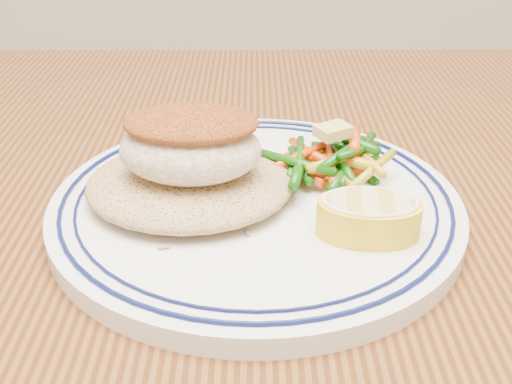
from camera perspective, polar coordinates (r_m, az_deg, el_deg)
The scene contains 7 objects.
dining_table at distance 0.48m, azimuth 1.18°, elevation -14.90°, with size 1.50×0.90×0.75m.
plate at distance 0.45m, azimuth -0.00°, elevation -1.16°, with size 0.29×0.29×0.02m.
rice_pilaf at distance 0.45m, azimuth -5.92°, elevation 1.08°, with size 0.14×0.13×0.03m, color #A27F51.
fish_fillet at distance 0.43m, azimuth -5.84°, elevation 4.35°, with size 0.10×0.07×0.05m.
vegetable_pile at distance 0.48m, azimuth 6.60°, elevation 2.87°, with size 0.10×0.10×0.03m.
butter_pat at distance 0.47m, azimuth 6.86°, elevation 5.40°, with size 0.02×0.02×0.01m, color #D3BC67.
lemon_wedge at distance 0.41m, azimuth 10.00°, elevation -2.07°, with size 0.07×0.07×0.03m.
Camera 1 is at (-0.01, -0.35, 0.99)m, focal length 45.00 mm.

